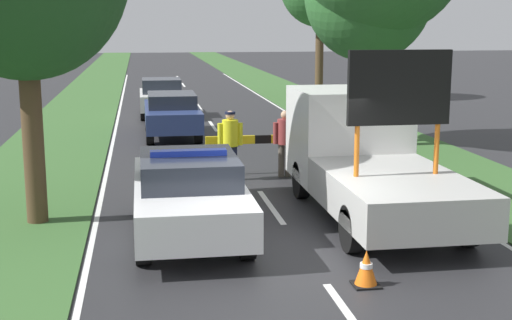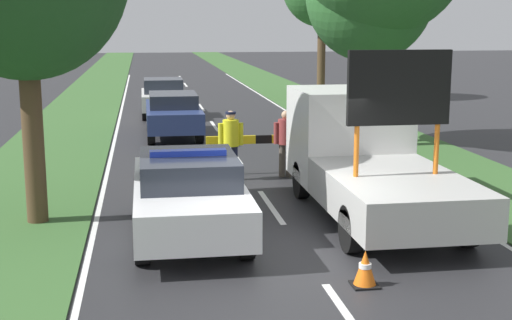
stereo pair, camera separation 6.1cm
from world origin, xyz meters
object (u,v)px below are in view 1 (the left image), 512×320
(pedestrian_civilian, at_px, (285,138))
(traffic_cone_centre_front, at_px, (158,162))
(traffic_cone_near_police, at_px, (366,268))
(queued_car_hatch_blue, at_px, (172,113))
(police_officer, at_px, (230,139))
(queued_car_van_white, at_px, (162,97))
(work_truck, at_px, (365,155))
(traffic_cone_near_truck, at_px, (172,177))
(police_car, at_px, (189,193))
(road_barrier, at_px, (255,143))

(pedestrian_civilian, height_order, traffic_cone_centre_front, pedestrian_civilian)
(traffic_cone_near_police, height_order, queued_car_hatch_blue, queued_car_hatch_blue)
(police_officer, bearing_deg, queued_car_van_white, -75.91)
(work_truck, bearing_deg, pedestrian_civilian, -74.00)
(traffic_cone_centre_front, height_order, queued_car_van_white, queued_car_van_white)
(queued_car_van_white, bearing_deg, pedestrian_civilian, 102.25)
(traffic_cone_near_truck, relative_size, queued_car_van_white, 0.14)
(pedestrian_civilian, bearing_deg, traffic_cone_near_police, -111.76)
(police_car, bearing_deg, traffic_cone_near_truck, 86.41)
(police_car, xyz_separation_m, traffic_cone_centre_front, (-0.42, 5.27, -0.46))
(work_truck, relative_size, road_barrier, 2.44)
(pedestrian_civilian, xyz_separation_m, traffic_cone_centre_front, (-3.11, 0.69, -0.64))
(road_barrier, distance_m, traffic_cone_near_truck, 2.53)
(police_officer, xyz_separation_m, traffic_cone_centre_front, (-1.72, 0.88, -0.68))
(police_officer, height_order, traffic_cone_near_police, police_officer)
(police_car, relative_size, traffic_cone_centre_front, 7.30)
(police_officer, relative_size, pedestrian_civilian, 1.03)
(traffic_cone_near_police, bearing_deg, queued_car_hatch_blue, 98.60)
(road_barrier, distance_m, queued_car_van_white, 11.90)
(road_barrier, bearing_deg, queued_car_hatch_blue, 99.50)
(road_barrier, xyz_separation_m, queued_car_hatch_blue, (-1.79, 6.30, -0.02))
(traffic_cone_centre_front, bearing_deg, police_car, -85.48)
(police_car, bearing_deg, police_officer, 67.67)
(traffic_cone_centre_front, relative_size, traffic_cone_near_truck, 1.21)
(traffic_cone_centre_front, xyz_separation_m, traffic_cone_near_truck, (0.27, -1.49, -0.06))
(traffic_cone_centre_front, bearing_deg, police_officer, -27.00)
(traffic_cone_near_police, height_order, queued_car_van_white, queued_car_van_white)
(police_officer, bearing_deg, road_barrier, -130.71)
(traffic_cone_centre_front, xyz_separation_m, queued_car_hatch_blue, (0.63, 6.03, 0.47))
(work_truck, xyz_separation_m, road_barrier, (-1.63, 3.82, -0.34))
(work_truck, xyz_separation_m, queued_car_van_white, (-3.59, 15.56, -0.35))
(traffic_cone_centre_front, bearing_deg, pedestrian_civilian, -12.53)
(work_truck, distance_m, queued_car_hatch_blue, 10.69)
(traffic_cone_near_police, bearing_deg, traffic_cone_centre_front, 108.74)
(police_car, height_order, queued_car_hatch_blue, police_car)
(traffic_cone_centre_front, height_order, queued_car_hatch_blue, queued_car_hatch_blue)
(work_truck, height_order, pedestrian_civilian, work_truck)
(traffic_cone_near_police, bearing_deg, work_truck, 72.89)
(police_car, bearing_deg, pedestrian_civilian, 53.79)
(police_car, xyz_separation_m, police_officer, (1.31, 4.39, 0.23))
(police_car, relative_size, work_truck, 0.80)
(traffic_cone_near_truck, bearing_deg, police_officer, 23.06)
(work_truck, distance_m, queued_car_van_white, 15.97)
(road_barrier, bearing_deg, police_officer, -145.33)
(traffic_cone_near_police, xyz_separation_m, traffic_cone_centre_front, (-2.79, 8.21, 0.06))
(pedestrian_civilian, xyz_separation_m, queued_car_van_white, (-2.64, 12.16, -0.18))
(road_barrier, xyz_separation_m, traffic_cone_near_truck, (-2.15, -1.22, -0.54))
(police_officer, relative_size, traffic_cone_near_police, 3.15)
(traffic_cone_near_truck, height_order, queued_car_hatch_blue, queued_car_hatch_blue)
(pedestrian_civilian, bearing_deg, road_barrier, 129.26)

